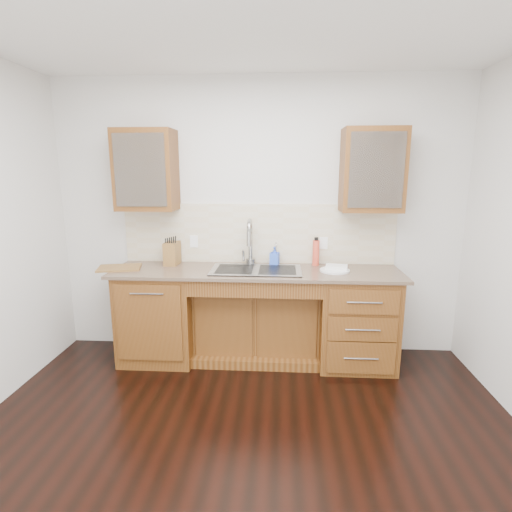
# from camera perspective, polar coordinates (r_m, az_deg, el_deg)

# --- Properties ---
(ground) EXTENTS (4.00, 3.50, 0.10)m
(ground) POSITION_cam_1_polar(r_m,az_deg,el_deg) (2.90, -2.00, -28.23)
(ground) COLOR black
(wall_back) EXTENTS (4.00, 0.10, 2.70)m
(wall_back) POSITION_cam_1_polar(r_m,az_deg,el_deg) (4.03, 0.36, 5.39)
(wall_back) COLOR silver
(wall_back) RESTS_ON ground
(base_cabinet_left) EXTENTS (0.70, 0.62, 0.88)m
(base_cabinet_left) POSITION_cam_1_polar(r_m,az_deg,el_deg) (4.07, -13.58, -8.12)
(base_cabinet_left) COLOR #593014
(base_cabinet_left) RESTS_ON ground
(base_cabinet_center) EXTENTS (1.20, 0.44, 0.70)m
(base_cabinet_center) POSITION_cam_1_polar(r_m,az_deg,el_deg) (4.02, 0.12, -9.40)
(base_cabinet_center) COLOR #593014
(base_cabinet_center) RESTS_ON ground
(base_cabinet_right) EXTENTS (0.70, 0.62, 0.88)m
(base_cabinet_right) POSITION_cam_1_polar(r_m,az_deg,el_deg) (3.96, 14.06, -8.72)
(base_cabinet_right) COLOR #593014
(base_cabinet_right) RESTS_ON ground
(countertop) EXTENTS (2.70, 0.65, 0.03)m
(countertop) POSITION_cam_1_polar(r_m,az_deg,el_deg) (3.75, 0.02, -2.24)
(countertop) COLOR #84705B
(countertop) RESTS_ON base_cabinet_left
(backsplash) EXTENTS (2.70, 0.02, 0.59)m
(backsplash) POSITION_cam_1_polar(r_m,az_deg,el_deg) (3.99, 0.31, 3.21)
(backsplash) COLOR beige
(backsplash) RESTS_ON wall_back
(sink) EXTENTS (0.84, 0.46, 0.19)m
(sink) POSITION_cam_1_polar(r_m,az_deg,el_deg) (3.75, 0.01, -3.33)
(sink) COLOR #9E9EA5
(sink) RESTS_ON countertop
(faucet) EXTENTS (0.04, 0.04, 0.40)m
(faucet) POSITION_cam_1_polar(r_m,az_deg,el_deg) (3.91, -0.80, 1.62)
(faucet) COLOR #999993
(faucet) RESTS_ON countertop
(filter_tap) EXTENTS (0.02, 0.02, 0.24)m
(filter_tap) POSITION_cam_1_polar(r_m,az_deg,el_deg) (3.93, 2.85, 0.46)
(filter_tap) COLOR #999993
(filter_tap) RESTS_ON countertop
(upper_cabinet_left) EXTENTS (0.55, 0.34, 0.75)m
(upper_cabinet_left) POSITION_cam_1_polar(r_m,az_deg,el_deg) (3.98, -15.40, 11.73)
(upper_cabinet_left) COLOR #593014
(upper_cabinet_left) RESTS_ON wall_back
(upper_cabinet_right) EXTENTS (0.55, 0.34, 0.75)m
(upper_cabinet_right) POSITION_cam_1_polar(r_m,az_deg,el_deg) (3.86, 16.27, 11.67)
(upper_cabinet_right) COLOR #593014
(upper_cabinet_right) RESTS_ON wall_back
(outlet_left) EXTENTS (0.08, 0.01, 0.12)m
(outlet_left) POSITION_cam_1_polar(r_m,az_deg,el_deg) (4.08, -8.86, 2.06)
(outlet_left) COLOR white
(outlet_left) RESTS_ON backsplash
(outlet_right) EXTENTS (0.08, 0.01, 0.12)m
(outlet_right) POSITION_cam_1_polar(r_m,az_deg,el_deg) (4.01, 9.62, 1.84)
(outlet_right) COLOR white
(outlet_right) RESTS_ON backsplash
(soap_bottle) EXTENTS (0.10, 0.10, 0.18)m
(soap_bottle) POSITION_cam_1_polar(r_m,az_deg,el_deg) (3.92, 2.67, 0.00)
(soap_bottle) COLOR blue
(soap_bottle) RESTS_ON countertop
(water_bottle) EXTENTS (0.07, 0.07, 0.25)m
(water_bottle) POSITION_cam_1_polar(r_m,az_deg,el_deg) (3.94, 8.56, 0.44)
(water_bottle) COLOR #D3432C
(water_bottle) RESTS_ON countertop
(plate) EXTENTS (0.30, 0.30, 0.02)m
(plate) POSITION_cam_1_polar(r_m,az_deg,el_deg) (3.77, 11.18, -2.02)
(plate) COLOR silver
(plate) RESTS_ON countertop
(dish_towel) EXTENTS (0.22, 0.18, 0.03)m
(dish_towel) POSITION_cam_1_polar(r_m,az_deg,el_deg) (3.80, 11.43, -1.55)
(dish_towel) COLOR silver
(dish_towel) RESTS_ON plate
(knife_block) EXTENTS (0.13, 0.21, 0.22)m
(knife_block) POSITION_cam_1_polar(r_m,az_deg,el_deg) (4.03, -11.89, 0.38)
(knife_block) COLOR #A2824B
(knife_block) RESTS_ON countertop
(cutting_board) EXTENTS (0.44, 0.36, 0.02)m
(cutting_board) POSITION_cam_1_polar(r_m,az_deg,el_deg) (4.01, -18.94, -1.60)
(cutting_board) COLOR #8E5D40
(cutting_board) RESTS_ON countertop
(cup_left_a) EXTENTS (0.14, 0.14, 0.10)m
(cup_left_a) POSITION_cam_1_polar(r_m,az_deg,el_deg) (4.00, -16.11, 10.94)
(cup_left_a) COLOR white
(cup_left_a) RESTS_ON upper_cabinet_left
(cup_left_b) EXTENTS (0.12, 0.12, 0.09)m
(cup_left_b) POSITION_cam_1_polar(r_m,az_deg,el_deg) (3.97, -14.60, 10.96)
(cup_left_b) COLOR silver
(cup_left_b) RESTS_ON upper_cabinet_left
(cup_right_a) EXTENTS (0.13, 0.13, 0.09)m
(cup_right_a) POSITION_cam_1_polar(r_m,az_deg,el_deg) (3.85, 15.50, 10.88)
(cup_right_a) COLOR white
(cup_right_a) RESTS_ON upper_cabinet_right
(cup_right_b) EXTENTS (0.11, 0.11, 0.08)m
(cup_right_b) POSITION_cam_1_polar(r_m,az_deg,el_deg) (3.88, 17.49, 10.73)
(cup_right_b) COLOR white
(cup_right_b) RESTS_ON upper_cabinet_right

